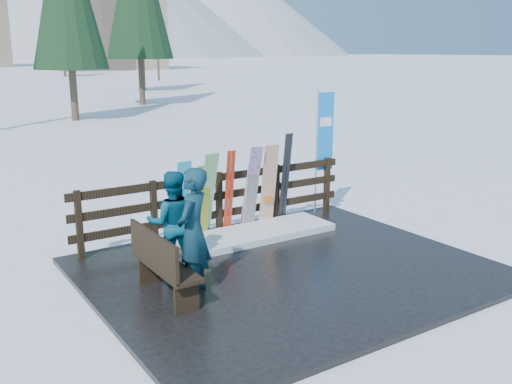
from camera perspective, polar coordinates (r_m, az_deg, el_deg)
ground at (r=9.07m, az=3.30°, el=-8.08°), size 700.00×700.00×0.00m
deck at (r=9.06m, az=3.30°, el=-7.84°), size 6.00×5.00×0.08m
fence at (r=10.60m, az=-3.71°, el=-0.60°), size 5.60×0.10×1.15m
snow_patch at (r=10.50m, az=0.09°, el=-4.13°), size 2.92×1.00×0.12m
bench at (r=7.92m, az=-9.46°, el=-6.98°), size 0.41×1.50×0.97m
snowboard_0 at (r=10.01m, az=-7.31°, el=-1.05°), size 0.26×0.24×1.49m
snowboard_1 at (r=10.21m, az=-4.90°, el=-0.38°), size 0.26×0.47×1.60m
snowboard_2 at (r=10.19m, az=-5.37°, el=-1.05°), size 0.25×0.26×1.38m
snowboard_3 at (r=10.66m, az=-0.48°, el=0.38°), size 0.26×0.44×1.63m
snowboard_4 at (r=10.69m, az=-0.48°, el=-0.31°), size 0.25×0.27×1.37m
snowboard_5 at (r=10.88m, az=1.28°, el=0.61°), size 0.31×0.25×1.62m
ski_pair_a at (r=10.50m, az=-2.70°, el=0.01°), size 0.17×0.22×1.58m
ski_pair_b at (r=11.16m, az=2.95°, el=1.40°), size 0.17×0.25×1.79m
rental_flag at (r=11.85m, az=6.73°, el=5.56°), size 0.45×0.04×2.60m
person_front at (r=7.89m, az=-6.33°, el=-3.99°), size 0.78×0.75×1.80m
person_back at (r=8.68m, az=-8.33°, el=-3.07°), size 0.95×0.86×1.60m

